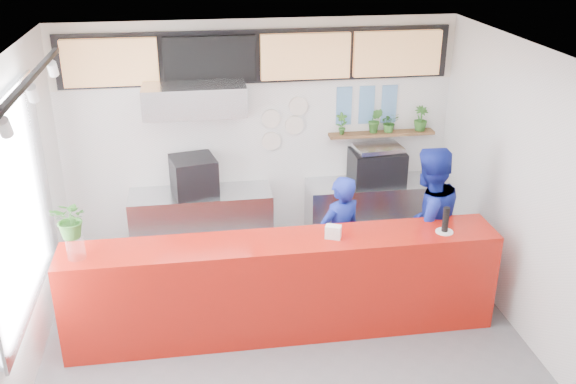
# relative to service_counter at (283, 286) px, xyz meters

# --- Properties ---
(floor) EXTENTS (5.00, 5.00, 0.00)m
(floor) POSITION_rel_service_counter_xyz_m (0.00, -0.40, -0.55)
(floor) COLOR slate
(floor) RESTS_ON ground
(ceiling) EXTENTS (5.00, 5.00, 0.00)m
(ceiling) POSITION_rel_service_counter_xyz_m (0.00, -0.40, 2.45)
(ceiling) COLOR silver
(wall_back) EXTENTS (5.00, 0.00, 5.00)m
(wall_back) POSITION_rel_service_counter_xyz_m (0.00, 2.10, 0.95)
(wall_back) COLOR white
(wall_back) RESTS_ON ground
(wall_left) EXTENTS (0.00, 5.00, 5.00)m
(wall_left) POSITION_rel_service_counter_xyz_m (-2.50, -0.40, 0.95)
(wall_left) COLOR white
(wall_left) RESTS_ON ground
(wall_right) EXTENTS (0.00, 5.00, 5.00)m
(wall_right) POSITION_rel_service_counter_xyz_m (2.50, -0.40, 0.95)
(wall_right) COLOR white
(wall_right) RESTS_ON ground
(service_counter) EXTENTS (4.50, 0.60, 1.10)m
(service_counter) POSITION_rel_service_counter_xyz_m (0.00, 0.00, 0.00)
(service_counter) COLOR #A7150B
(service_counter) RESTS_ON ground
(cream_band) EXTENTS (5.00, 0.02, 0.80)m
(cream_band) POSITION_rel_service_counter_xyz_m (0.00, 2.09, 2.05)
(cream_band) COLOR beige
(cream_band) RESTS_ON wall_back
(prep_bench) EXTENTS (1.80, 0.60, 0.90)m
(prep_bench) POSITION_rel_service_counter_xyz_m (-0.80, 1.80, -0.10)
(prep_bench) COLOR #B2B5BA
(prep_bench) RESTS_ON ground
(panini_oven) EXTENTS (0.62, 0.62, 0.47)m
(panini_oven) POSITION_rel_service_counter_xyz_m (-0.87, 1.80, 0.59)
(panini_oven) COLOR black
(panini_oven) RESTS_ON prep_bench
(extraction_hood) EXTENTS (1.20, 0.70, 0.35)m
(extraction_hood) POSITION_rel_service_counter_xyz_m (-0.80, 1.75, 1.60)
(extraction_hood) COLOR #B2B5BA
(extraction_hood) RESTS_ON ceiling
(hood_lip) EXTENTS (1.20, 0.69, 0.31)m
(hood_lip) POSITION_rel_service_counter_xyz_m (-0.80, 1.75, 1.40)
(hood_lip) COLOR #B2B5BA
(hood_lip) RESTS_ON ceiling
(right_bench) EXTENTS (1.80, 0.60, 0.90)m
(right_bench) POSITION_rel_service_counter_xyz_m (1.50, 1.80, -0.10)
(right_bench) COLOR #B2B5BA
(right_bench) RESTS_ON ground
(espresso_machine) EXTENTS (0.69, 0.50, 0.44)m
(espresso_machine) POSITION_rel_service_counter_xyz_m (1.50, 1.80, 0.57)
(espresso_machine) COLOR black
(espresso_machine) RESTS_ON right_bench
(espresso_tray) EXTENTS (0.63, 0.47, 0.06)m
(espresso_tray) POSITION_rel_service_counter_xyz_m (1.50, 1.80, 0.83)
(espresso_tray) COLOR #B4B6BB
(espresso_tray) RESTS_ON espresso_machine
(herb_shelf) EXTENTS (1.40, 0.18, 0.04)m
(herb_shelf) POSITION_rel_service_counter_xyz_m (1.60, 2.00, 0.95)
(herb_shelf) COLOR brown
(herb_shelf) RESTS_ON wall_back
(menu_board_far_left) EXTENTS (1.10, 0.10, 0.55)m
(menu_board_far_left) POSITION_rel_service_counter_xyz_m (-1.75, 1.98, 2.00)
(menu_board_far_left) COLOR tan
(menu_board_far_left) RESTS_ON wall_back
(menu_board_mid_left) EXTENTS (1.10, 0.10, 0.55)m
(menu_board_mid_left) POSITION_rel_service_counter_xyz_m (-0.59, 1.98, 2.00)
(menu_board_mid_left) COLOR black
(menu_board_mid_left) RESTS_ON wall_back
(menu_board_mid_right) EXTENTS (1.10, 0.10, 0.55)m
(menu_board_mid_right) POSITION_rel_service_counter_xyz_m (0.57, 1.98, 2.00)
(menu_board_mid_right) COLOR tan
(menu_board_mid_right) RESTS_ON wall_back
(menu_board_far_right) EXTENTS (1.10, 0.10, 0.55)m
(menu_board_far_right) POSITION_rel_service_counter_xyz_m (1.73, 1.98, 2.00)
(menu_board_far_right) COLOR tan
(menu_board_far_right) RESTS_ON wall_back
(soffit) EXTENTS (4.80, 0.04, 0.65)m
(soffit) POSITION_rel_service_counter_xyz_m (0.00, 2.06, 2.00)
(soffit) COLOR black
(soffit) RESTS_ON wall_back
(window_pane) EXTENTS (0.04, 2.20, 1.90)m
(window_pane) POSITION_rel_service_counter_xyz_m (-2.47, -0.10, 1.15)
(window_pane) COLOR silver
(window_pane) RESTS_ON wall_left
(window_frame) EXTENTS (0.03, 2.30, 2.00)m
(window_frame) POSITION_rel_service_counter_xyz_m (-2.45, -0.10, 1.15)
(window_frame) COLOR #B2B5BA
(window_frame) RESTS_ON wall_left
(track_rail) EXTENTS (0.05, 2.40, 0.04)m
(track_rail) POSITION_rel_service_counter_xyz_m (-2.10, -0.40, 2.39)
(track_rail) COLOR black
(track_rail) RESTS_ON ceiling
(dec_plate_a) EXTENTS (0.24, 0.03, 0.24)m
(dec_plate_a) POSITION_rel_service_counter_xyz_m (0.15, 2.07, 1.20)
(dec_plate_a) COLOR silver
(dec_plate_a) RESTS_ON wall_back
(dec_plate_b) EXTENTS (0.24, 0.03, 0.24)m
(dec_plate_b) POSITION_rel_service_counter_xyz_m (0.45, 2.07, 1.10)
(dec_plate_b) COLOR silver
(dec_plate_b) RESTS_ON wall_back
(dec_plate_c) EXTENTS (0.24, 0.03, 0.24)m
(dec_plate_c) POSITION_rel_service_counter_xyz_m (0.15, 2.07, 0.90)
(dec_plate_c) COLOR silver
(dec_plate_c) RESTS_ON wall_back
(dec_plate_d) EXTENTS (0.24, 0.03, 0.24)m
(dec_plate_d) POSITION_rel_service_counter_xyz_m (0.50, 2.07, 1.35)
(dec_plate_d) COLOR silver
(dec_plate_d) RESTS_ON wall_back
(photo_frame_a) EXTENTS (0.20, 0.02, 0.25)m
(photo_frame_a) POSITION_rel_service_counter_xyz_m (1.10, 2.08, 1.45)
(photo_frame_a) COLOR #598CBF
(photo_frame_a) RESTS_ON wall_back
(photo_frame_b) EXTENTS (0.20, 0.02, 0.25)m
(photo_frame_b) POSITION_rel_service_counter_xyz_m (1.40, 2.08, 1.45)
(photo_frame_b) COLOR #598CBF
(photo_frame_b) RESTS_ON wall_back
(photo_frame_c) EXTENTS (0.20, 0.02, 0.25)m
(photo_frame_c) POSITION_rel_service_counter_xyz_m (1.70, 2.08, 1.45)
(photo_frame_c) COLOR #598CBF
(photo_frame_c) RESTS_ON wall_back
(photo_frame_d) EXTENTS (0.20, 0.02, 0.25)m
(photo_frame_d) POSITION_rel_service_counter_xyz_m (1.10, 2.08, 1.20)
(photo_frame_d) COLOR #598CBF
(photo_frame_d) RESTS_ON wall_back
(photo_frame_e) EXTENTS (0.20, 0.02, 0.25)m
(photo_frame_e) POSITION_rel_service_counter_xyz_m (1.40, 2.08, 1.20)
(photo_frame_e) COLOR #598CBF
(photo_frame_e) RESTS_ON wall_back
(photo_frame_f) EXTENTS (0.20, 0.02, 0.25)m
(photo_frame_f) POSITION_rel_service_counter_xyz_m (1.70, 2.08, 1.20)
(photo_frame_f) COLOR #598CBF
(photo_frame_f) RESTS_ON wall_back
(staff_center) EXTENTS (0.66, 0.56, 1.52)m
(staff_center) POSITION_rel_service_counter_xyz_m (0.74, 0.58, 0.21)
(staff_center) COLOR navy
(staff_center) RESTS_ON ground
(staff_right) EXTENTS (1.07, 0.94, 1.84)m
(staff_right) POSITION_rel_service_counter_xyz_m (1.71, 0.47, 0.37)
(staff_right) COLOR navy
(staff_right) RESTS_ON ground
(herb_a) EXTENTS (0.16, 0.11, 0.29)m
(herb_a) POSITION_rel_service_counter_xyz_m (1.06, 2.00, 1.11)
(herb_a) COLOR #306624
(herb_a) RESTS_ON herb_shelf
(herb_b) EXTENTS (0.23, 0.21, 0.33)m
(herb_b) POSITION_rel_service_counter_xyz_m (1.51, 2.00, 1.14)
(herb_b) COLOR #306624
(herb_b) RESTS_ON herb_shelf
(herb_c) EXTENTS (0.25, 0.22, 0.26)m
(herb_c) POSITION_rel_service_counter_xyz_m (1.70, 2.00, 1.10)
(herb_c) COLOR #306624
(herb_c) RESTS_ON herb_shelf
(herb_d) EXTENTS (0.20, 0.18, 0.32)m
(herb_d) POSITION_rel_service_counter_xyz_m (2.12, 2.00, 1.13)
(herb_d) COLOR #306624
(herb_d) RESTS_ON herb_shelf
(glass_vase) EXTENTS (0.19, 0.19, 0.21)m
(glass_vase) POSITION_rel_service_counter_xyz_m (-2.02, -0.06, 0.66)
(glass_vase) COLOR silver
(glass_vase) RESTS_ON service_counter
(basil_vase) EXTENTS (0.43, 0.40, 0.39)m
(basil_vase) POSITION_rel_service_counter_xyz_m (-2.02, -0.06, 0.97)
(basil_vase) COLOR #306624
(basil_vase) RESTS_ON glass_vase
(napkin_holder) EXTENTS (0.18, 0.15, 0.14)m
(napkin_holder) POSITION_rel_service_counter_xyz_m (0.52, -0.03, 0.62)
(napkin_holder) COLOR white
(napkin_holder) RESTS_ON service_counter
(white_plate) EXTENTS (0.20, 0.20, 0.01)m
(white_plate) POSITION_rel_service_counter_xyz_m (1.69, -0.08, 0.56)
(white_plate) COLOR white
(white_plate) RESTS_ON service_counter
(pepper_mill) EXTENTS (0.07, 0.07, 0.27)m
(pepper_mill) POSITION_rel_service_counter_xyz_m (1.69, -0.08, 0.70)
(pepper_mill) COLOR black
(pepper_mill) RESTS_ON white_plate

